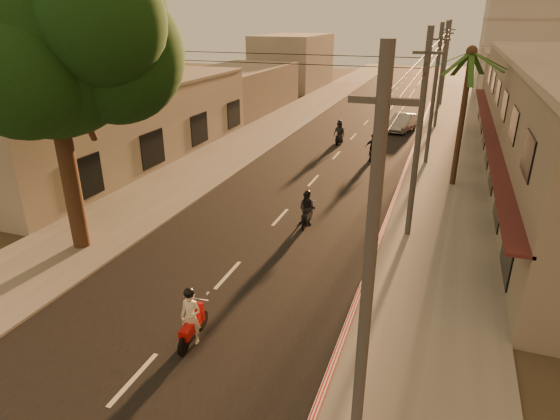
# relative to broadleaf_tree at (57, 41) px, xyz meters

# --- Properties ---
(ground) EXTENTS (160.00, 160.00, 0.00)m
(ground) POSITION_rel_broadleaf_tree_xyz_m (6.61, -2.14, -8.48)
(ground) COLOR #383023
(ground) RESTS_ON ground
(road) EXTENTS (10.00, 140.00, 0.02)m
(road) POSITION_rel_broadleaf_tree_xyz_m (6.61, 17.86, -8.47)
(road) COLOR black
(road) RESTS_ON ground
(sidewalk_right) EXTENTS (5.00, 140.00, 0.12)m
(sidewalk_right) POSITION_rel_broadleaf_tree_xyz_m (14.11, 17.86, -8.42)
(sidewalk_right) COLOR slate
(sidewalk_right) RESTS_ON ground
(sidewalk_left) EXTENTS (5.00, 140.00, 0.12)m
(sidewalk_left) POSITION_rel_broadleaf_tree_xyz_m (-0.89, 17.86, -8.42)
(sidewalk_left) COLOR slate
(sidewalk_left) RESTS_ON ground
(curb_stripe) EXTENTS (0.20, 60.00, 0.20)m
(curb_stripe) POSITION_rel_broadleaf_tree_xyz_m (11.71, 12.86, -8.38)
(curb_stripe) COLOR red
(curb_stripe) RESTS_ON ground
(left_building) EXTENTS (8.20, 24.20, 5.20)m
(left_building) POSITION_rel_broadleaf_tree_xyz_m (-7.37, 11.86, -5.88)
(left_building) COLOR #A39D93
(left_building) RESTS_ON ground
(broadleaf_tree) EXTENTS (9.60, 8.70, 12.10)m
(broadleaf_tree) POSITION_rel_broadleaf_tree_xyz_m (0.00, 0.00, 0.00)
(broadleaf_tree) COLOR black
(broadleaf_tree) RESTS_ON ground
(palm_tree) EXTENTS (5.00, 5.00, 8.20)m
(palm_tree) POSITION_rel_broadleaf_tree_xyz_m (14.61, 13.86, -1.33)
(palm_tree) COLOR black
(palm_tree) RESTS_ON ground
(utility_poles) EXTENTS (1.20, 48.26, 9.00)m
(utility_poles) POSITION_rel_broadleaf_tree_xyz_m (12.81, 17.86, -1.94)
(utility_poles) COLOR #38383A
(utility_poles) RESTS_ON ground
(filler_right) EXTENTS (8.00, 14.00, 6.00)m
(filler_right) POSITION_rel_broadleaf_tree_xyz_m (20.61, 42.86, -5.48)
(filler_right) COLOR #A39D93
(filler_right) RESTS_ON ground
(filler_left_near) EXTENTS (8.00, 14.00, 4.40)m
(filler_left_near) POSITION_rel_broadleaf_tree_xyz_m (-7.39, 31.86, -6.28)
(filler_left_near) COLOR #A39D93
(filler_left_near) RESTS_ON ground
(filler_left_far) EXTENTS (8.00, 14.00, 7.00)m
(filler_left_far) POSITION_rel_broadleaf_tree_xyz_m (-7.39, 49.86, -4.98)
(filler_left_far) COLOR #A39D93
(filler_left_far) RESTS_ON ground
(scooter_red) EXTENTS (0.77, 1.95, 1.92)m
(scooter_red) POSITION_rel_broadleaf_tree_xyz_m (7.35, -4.12, -7.64)
(scooter_red) COLOR black
(scooter_red) RESTS_ON ground
(scooter_mid_a) EXTENTS (0.87, 1.81, 1.78)m
(scooter_mid_a) POSITION_rel_broadleaf_tree_xyz_m (8.12, 5.48, -7.68)
(scooter_mid_a) COLOR black
(scooter_mid_a) RESTS_ON ground
(scooter_mid_b) EXTENTS (1.04, 1.88, 1.85)m
(scooter_mid_b) POSITION_rel_broadleaf_tree_xyz_m (9.19, 17.68, -7.65)
(scooter_mid_b) COLOR black
(scooter_mid_b) RESTS_ON ground
(scooter_far_a) EXTENTS (0.88, 1.91, 1.88)m
(scooter_far_a) POSITION_rel_broadleaf_tree_xyz_m (5.99, 21.27, -7.64)
(scooter_far_a) COLOR black
(scooter_far_a) RESTS_ON ground
(parked_car) EXTENTS (3.36, 5.11, 1.48)m
(parked_car) POSITION_rel_broadleaf_tree_xyz_m (10.18, 27.49, -7.74)
(parked_car) COLOR gray
(parked_car) RESTS_ON ground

